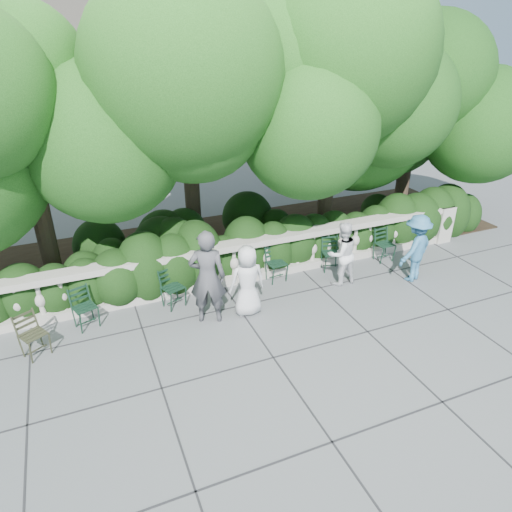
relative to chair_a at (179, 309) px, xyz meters
name	(u,v)px	position (x,y,z in m)	size (l,w,h in m)	color
ground	(275,321)	(1.67, -1.20, 0.00)	(90.00, 90.00, 0.00)	#505357
balustrade	(242,262)	(1.67, 0.60, 0.49)	(12.00, 0.44, 1.00)	#9E998E
shrub_hedge	(226,258)	(1.67, 1.80, 0.00)	(15.00, 2.60, 1.70)	black
tree_canopy	(246,92)	(2.36, 1.99, 3.96)	(15.04, 6.52, 6.78)	#3F3023
chair_a	(179,309)	(0.00, 0.00, 0.00)	(0.44, 0.48, 0.84)	black
chair_b	(91,330)	(-1.75, -0.08, 0.00)	(0.44, 0.48, 0.84)	black
chair_d	(279,283)	(2.39, 0.15, 0.00)	(0.44, 0.48, 0.84)	black
chair_e	(386,263)	(5.29, 0.04, 0.00)	(0.44, 0.48, 0.84)	black
chair_f	(332,273)	(3.77, 0.12, 0.00)	(0.44, 0.48, 0.84)	black
chair_weathered	(43,358)	(-2.62, -0.63, 0.00)	(0.44, 0.48, 0.84)	black
person_businessman	(247,281)	(1.28, -0.68, 0.75)	(0.73, 0.48, 1.50)	silver
person_woman_grey	(207,277)	(0.49, -0.62, 0.97)	(0.71, 0.46, 1.94)	#444449
person_casual_man	(342,254)	(3.68, -0.36, 0.74)	(0.72, 0.56, 1.49)	silver
person_older_blue	(415,248)	(5.30, -0.85, 0.79)	(1.03, 0.59, 1.59)	teal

